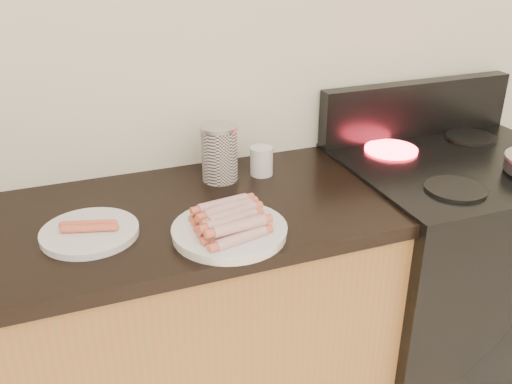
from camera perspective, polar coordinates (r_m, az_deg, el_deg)
name	(u,v)px	position (r m, az deg, el deg)	size (l,w,h in m)	color
wall_back	(204,41)	(1.80, -5.24, 14.85)	(4.00, 0.04, 2.60)	silver
stove	(444,277)	(2.21, 18.29, -8.08)	(0.76, 0.65, 0.91)	black
stove_panel	(416,109)	(2.18, 15.72, 8.04)	(0.76, 0.06, 0.20)	black
burner_near_left	(455,189)	(1.78, 19.30, 0.29)	(0.18, 0.18, 0.01)	black
burner_far_left	(391,149)	(2.02, 13.36, 4.16)	(0.18, 0.18, 0.01)	#FF1E2D
burner_far_right	(471,137)	(2.23, 20.71, 5.14)	(0.18, 0.18, 0.01)	black
main_plate	(230,232)	(1.46, -2.66, -4.03)	(0.29, 0.29, 0.02)	white
side_plate	(90,232)	(1.52, -16.29, -3.90)	(0.25, 0.25, 0.02)	white
hotdog_pile	(229,220)	(1.45, -2.69, -2.79)	(0.14, 0.21, 0.05)	maroon
plain_sausages	(89,226)	(1.52, -16.38, -3.28)	(0.13, 0.08, 0.02)	#CB7D35
canister	(219,153)	(1.75, -3.67, 3.92)	(0.11, 0.11, 0.18)	silver
mug	(261,161)	(1.80, 0.55, 3.12)	(0.07, 0.07, 0.09)	white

